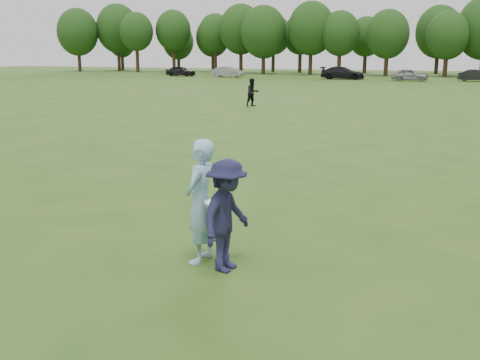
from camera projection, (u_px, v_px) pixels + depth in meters
The scene contains 10 objects.
ground at pixel (248, 268), 8.30m from camera, with size 200.00×200.00×0.00m, color #295116.
thrower at pixel (200, 201), 8.37m from camera, with size 0.69×0.45×1.88m, color #90C4DE.
defender at pixel (227, 216), 8.04m from camera, with size 1.07×0.61×1.65m, color #1B1C3C.
player_far_a at pixel (253, 92), 33.14m from camera, with size 0.80×0.62×1.64m, color black.
car_a at pixel (181, 71), 76.17m from camera, with size 1.63×4.06×1.38m, color black.
car_b at pixel (227, 72), 73.43m from camera, with size 1.45×4.16×1.37m, color gray.
car_d at pixel (342, 73), 67.31m from camera, with size 2.11×5.18×1.50m, color black.
car_e at pixel (410, 75), 63.19m from camera, with size 1.62×4.03×1.37m, color gray.
car_f at pixel (477, 76), 62.20m from camera, with size 1.39×3.97×1.31m, color black.
disc_in_play at pixel (214, 203), 8.04m from camera, with size 0.30×0.30×0.05m.
Camera 1 is at (2.95, -7.23, 3.10)m, focal length 42.00 mm.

